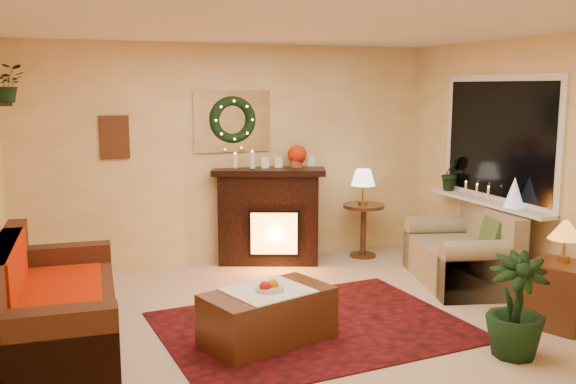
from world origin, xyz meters
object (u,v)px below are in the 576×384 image
object	(u,v)px
end_table_square	(559,297)
coffee_table	(268,318)
loveseat	(460,245)
sofa	(57,296)
fireplace	(269,218)
side_table_round	(363,231)

from	to	relation	value
end_table_square	coffee_table	xyz separation A→B (m)	(-2.53, 0.56, -0.06)
loveseat	sofa	bearing A→B (deg)	-161.06
sofa	fireplace	world-z (taller)	fireplace
loveseat	side_table_round	size ratio (longest dim) A/B	2.17
sofa	end_table_square	xyz separation A→B (m)	(4.16, -1.08, -0.16)
end_table_square	coffee_table	world-z (taller)	end_table_square
loveseat	coffee_table	xyz separation A→B (m)	(-2.47, -0.84, -0.21)
loveseat	coffee_table	world-z (taller)	loveseat
side_table_round	fireplace	bearing A→B (deg)	173.33
sofa	end_table_square	distance (m)	4.30
end_table_square	coffee_table	size ratio (longest dim) A/B	0.55
fireplace	coffee_table	xyz separation A→B (m)	(-0.79, -2.31, -0.34)
loveseat	side_table_round	xyz separation A→B (m)	(-0.48, 1.33, -0.10)
sofa	side_table_round	world-z (taller)	sofa
sofa	fireplace	bearing A→B (deg)	39.95
fireplace	loveseat	world-z (taller)	fireplace
loveseat	end_table_square	distance (m)	1.40
side_table_round	coffee_table	size ratio (longest dim) A/B	0.63
loveseat	end_table_square	size ratio (longest dim) A/B	2.48
coffee_table	side_table_round	bearing A→B (deg)	29.71
sofa	coffee_table	xyz separation A→B (m)	(1.63, -0.52, -0.22)
loveseat	coffee_table	bearing A→B (deg)	-146.80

